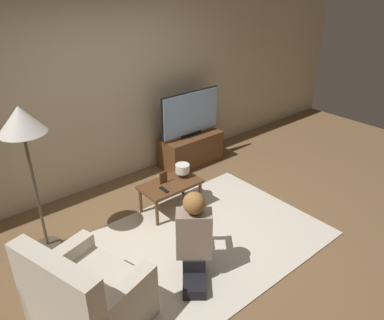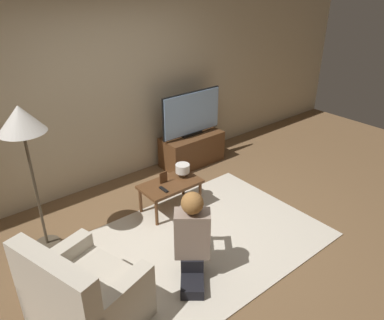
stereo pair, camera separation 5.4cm
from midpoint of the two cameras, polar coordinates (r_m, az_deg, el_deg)
ground_plane at (r=4.31m, az=0.57°, el=-12.63°), size 10.00×10.00×0.00m
wall_back at (r=5.16m, az=-13.64°, el=9.87°), size 10.00×0.06×2.60m
rug at (r=4.30m, az=0.57°, el=-12.55°), size 2.82×1.91×0.02m
tv_stand at (r=5.88m, az=-0.44°, el=1.68°), size 0.98×0.46×0.48m
tv at (r=5.66m, az=-0.49°, el=7.08°), size 1.06×0.08×0.68m
coffee_table at (r=4.68m, az=-3.63°, el=-4.07°), size 0.76×0.43×0.39m
floor_lamp at (r=3.90m, az=-24.85°, el=4.56°), size 0.45×0.45×1.63m
armchair at (r=3.46m, az=-16.18°, el=-19.52°), size 0.95×1.06×0.88m
person_kneeling at (r=3.62m, az=-0.13°, el=-11.34°), size 0.67×0.75×0.96m
picture_frame at (r=4.63m, az=-4.70°, el=-2.68°), size 0.11×0.01×0.15m
table_lamp at (r=4.75m, az=-1.79°, el=-1.42°), size 0.18×0.18×0.17m
remote at (r=4.51m, az=-4.63°, el=-4.53°), size 0.04×0.15×0.02m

